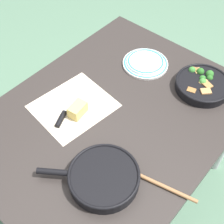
# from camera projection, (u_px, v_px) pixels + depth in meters

# --- Properties ---
(ground_plane) EXTENTS (14.00, 14.00, 0.00)m
(ground_plane) POSITION_uv_depth(u_px,v_px,m) (112.00, 188.00, 1.95)
(ground_plane) COLOR #51755B
(dining_table_red) EXTENTS (1.23, 0.94, 0.72)m
(dining_table_red) POSITION_uv_depth(u_px,v_px,m) (112.00, 125.00, 1.45)
(dining_table_red) COLOR #2D2826
(dining_table_red) RESTS_ON ground_plane
(skillet_broccoli) EXTENTS (0.38, 0.28, 0.06)m
(skillet_broccoli) POSITION_uv_depth(u_px,v_px,m) (203.00, 84.00, 1.48)
(skillet_broccoli) COLOR black
(skillet_broccoli) RESTS_ON dining_table_red
(skillet_eggs) EXTENTS (0.29, 0.35, 0.05)m
(skillet_eggs) POSITION_uv_depth(u_px,v_px,m) (103.00, 177.00, 1.17)
(skillet_eggs) COLOR black
(skillet_eggs) RESTS_ON dining_table_red
(wooden_spoon) EXTENTS (0.11, 0.35, 0.02)m
(wooden_spoon) POSITION_uv_depth(u_px,v_px,m) (142.00, 176.00, 1.19)
(wooden_spoon) COLOR #996B42
(wooden_spoon) RESTS_ON dining_table_red
(parchment_sheet) EXTENTS (0.37, 0.34, 0.00)m
(parchment_sheet) POSITION_uv_depth(u_px,v_px,m) (73.00, 106.00, 1.43)
(parchment_sheet) COLOR beige
(parchment_sheet) RESTS_ON dining_table_red
(grater_knife) EXTENTS (0.24, 0.12, 0.02)m
(grater_knife) POSITION_uv_depth(u_px,v_px,m) (65.00, 112.00, 1.39)
(grater_knife) COLOR silver
(grater_knife) RESTS_ON dining_table_red
(cheese_block) EXTENTS (0.09, 0.07, 0.06)m
(cheese_block) POSITION_uv_depth(u_px,v_px,m) (78.00, 110.00, 1.38)
(cheese_block) COLOR #EACC66
(cheese_block) RESTS_ON dining_table_red
(dinner_plate_stack) EXTENTS (0.23, 0.23, 0.03)m
(dinner_plate_stack) POSITION_uv_depth(u_px,v_px,m) (145.00, 63.00, 1.60)
(dinner_plate_stack) COLOR white
(dinner_plate_stack) RESTS_ON dining_table_red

